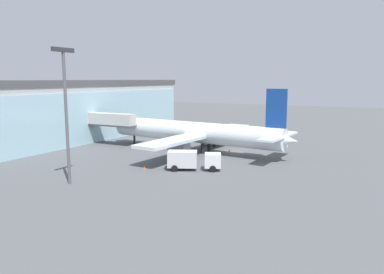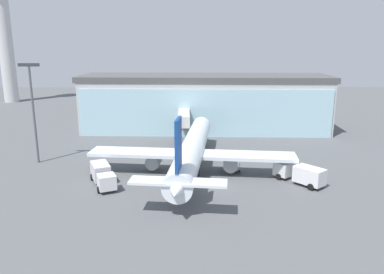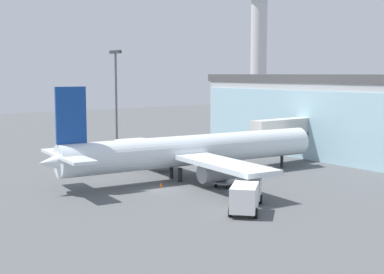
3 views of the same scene
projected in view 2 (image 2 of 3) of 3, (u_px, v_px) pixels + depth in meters
The scene contains 11 objects.
ground at pixel (215, 185), 51.38m from camera, with size 240.00×240.00×0.00m, color #545659.
terminal_building at pixel (205, 103), 83.36m from camera, with size 54.85×16.23×12.26m.
jet_bridge at pixel (184, 117), 74.66m from camera, with size 2.32×14.02×6.07m.
control_tower at pixel (4, 31), 120.18m from camera, with size 8.11×8.11×39.22m.
apron_light_mast at pixel (33, 104), 59.05m from camera, with size 3.20×0.40×16.03m.
airplane at pixel (192, 150), 56.29m from camera, with size 30.79×36.71×11.05m.
catering_truck at pixel (102, 175), 51.36m from camera, with size 4.93×7.57×2.65m.
fuel_truck at pixel (301, 173), 51.80m from camera, with size 6.39×7.00×2.65m.
baggage_cart at pixel (232, 167), 57.37m from camera, with size 2.33×3.14×1.50m.
safety_cone_nose at pixel (206, 183), 51.71m from camera, with size 0.36×0.36×0.55m, color orange.
safety_cone_wingtip at pixel (93, 169), 57.46m from camera, with size 0.36×0.36×0.55m, color orange.
Camera 2 is at (-3.64, -48.20, 18.92)m, focal length 35.00 mm.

